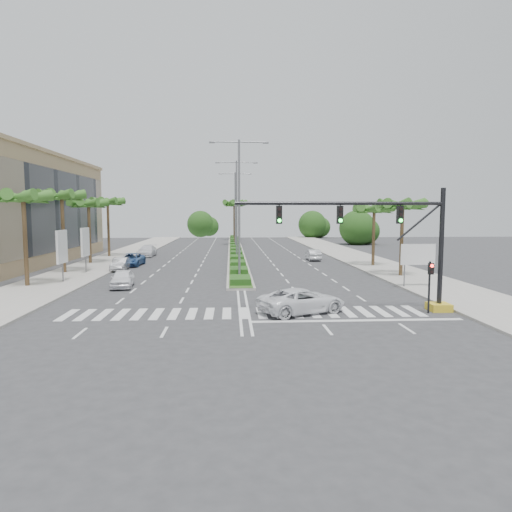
% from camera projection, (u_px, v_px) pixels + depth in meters
% --- Properties ---
extents(ground, '(160.00, 160.00, 0.00)m').
position_uv_depth(ground, '(244.00, 313.00, 26.27)').
color(ground, '#333335').
rests_on(ground, ground).
extents(footpath_right, '(6.00, 120.00, 0.15)m').
position_uv_depth(footpath_right, '(386.00, 268.00, 46.99)').
color(footpath_right, gray).
rests_on(footpath_right, ground).
extents(footpath_left, '(6.00, 120.00, 0.15)m').
position_uv_depth(footpath_left, '(85.00, 270.00, 45.29)').
color(footpath_left, gray).
rests_on(footpath_left, ground).
extents(median, '(2.20, 75.00, 0.20)m').
position_uv_depth(median, '(235.00, 249.00, 70.98)').
color(median, gray).
rests_on(median, ground).
extents(median_grass, '(1.80, 75.00, 0.04)m').
position_uv_depth(median_grass, '(235.00, 248.00, 70.97)').
color(median_grass, '#30511B').
rests_on(median_grass, median).
extents(building, '(12.00, 36.00, 12.00)m').
position_uv_depth(building, '(1.00, 210.00, 50.09)').
color(building, tan).
rests_on(building, ground).
extents(signal_gantry, '(12.60, 1.20, 7.20)m').
position_uv_depth(signal_gantry, '(404.00, 253.00, 26.46)').
color(signal_gantry, gold).
rests_on(signal_gantry, ground).
extents(pedestrian_signal, '(0.28, 0.36, 3.00)m').
position_uv_depth(pedestrian_signal, '(430.00, 278.00, 25.99)').
color(pedestrian_signal, black).
rests_on(pedestrian_signal, ground).
extents(direction_sign, '(2.70, 0.11, 3.40)m').
position_uv_depth(direction_sign, '(418.00, 256.00, 34.73)').
color(direction_sign, slate).
rests_on(direction_sign, ground).
extents(billboard_near, '(0.18, 2.10, 4.35)m').
position_uv_depth(billboard_near, '(62.00, 247.00, 37.10)').
color(billboard_near, slate).
rests_on(billboard_near, ground).
extents(billboard_far, '(0.18, 2.10, 4.35)m').
position_uv_depth(billboard_far, '(85.00, 242.00, 43.07)').
color(billboard_far, slate).
rests_on(billboard_far, ground).
extents(palm_left_near, '(4.57, 4.68, 7.55)m').
position_uv_depth(palm_left_near, '(23.00, 200.00, 34.65)').
color(palm_left_near, brown).
rests_on(palm_left_near, ground).
extents(palm_left_mid, '(4.57, 4.68, 7.95)m').
position_uv_depth(palm_left_mid, '(62.00, 199.00, 42.56)').
color(palm_left_mid, brown).
rests_on(palm_left_mid, ground).
extents(palm_left_far, '(4.57, 4.68, 7.35)m').
position_uv_depth(palm_left_far, '(89.00, 206.00, 50.57)').
color(palm_left_far, brown).
rests_on(palm_left_far, ground).
extents(palm_left_end, '(4.57, 4.68, 7.75)m').
position_uv_depth(palm_left_end, '(108.00, 204.00, 58.49)').
color(palm_left_end, brown).
rests_on(palm_left_end, ground).
extents(palm_right_near, '(4.57, 4.68, 7.05)m').
position_uv_depth(palm_right_near, '(403.00, 208.00, 40.40)').
color(palm_right_near, brown).
rests_on(palm_right_near, ground).
extents(palm_right_far, '(4.57, 4.68, 6.75)m').
position_uv_depth(palm_right_far, '(374.00, 211.00, 48.38)').
color(palm_right_far, brown).
rests_on(palm_right_far, ground).
extents(palm_median_a, '(4.57, 4.68, 8.05)m').
position_uv_depth(palm_median_a, '(235.00, 205.00, 80.25)').
color(palm_median_a, brown).
rests_on(palm_median_a, ground).
extents(palm_median_b, '(4.57, 4.68, 8.05)m').
position_uv_depth(palm_median_b, '(234.00, 206.00, 95.16)').
color(palm_median_b, brown).
rests_on(palm_median_b, ground).
extents(streetlight_near, '(5.10, 0.25, 12.00)m').
position_uv_depth(streetlight_near, '(239.00, 201.00, 39.54)').
color(streetlight_near, slate).
rests_on(streetlight_near, ground).
extents(streetlight_mid, '(5.10, 0.25, 12.00)m').
position_uv_depth(streetlight_mid, '(237.00, 204.00, 55.44)').
color(streetlight_mid, slate).
rests_on(streetlight_mid, ground).
extents(streetlight_far, '(5.10, 0.25, 12.00)m').
position_uv_depth(streetlight_far, '(235.00, 206.00, 71.34)').
color(streetlight_far, slate).
rests_on(streetlight_far, ground).
extents(car_parked_a, '(2.02, 4.14, 1.36)m').
position_uv_depth(car_parked_a, '(123.00, 279.00, 35.25)').
color(car_parked_a, white).
rests_on(car_parked_a, ground).
extents(car_parked_b, '(1.52, 3.95, 1.29)m').
position_uv_depth(car_parked_b, '(120.00, 264.00, 45.50)').
color(car_parked_b, '#AAA9AE').
rests_on(car_parked_b, ground).
extents(car_parked_c, '(2.47, 4.99, 1.36)m').
position_uv_depth(car_parked_c, '(131.00, 260.00, 49.44)').
color(car_parked_c, '#2F5690').
rests_on(car_parked_c, ground).
extents(car_parked_d, '(2.18, 5.05, 1.45)m').
position_uv_depth(car_parked_d, '(147.00, 251.00, 60.15)').
color(car_parked_d, white).
rests_on(car_parked_d, ground).
extents(car_crossing, '(5.70, 4.32, 1.44)m').
position_uv_depth(car_crossing, '(302.00, 301.00, 26.26)').
color(car_crossing, white).
rests_on(car_crossing, ground).
extents(car_right, '(1.47, 4.06, 1.33)m').
position_uv_depth(car_right, '(313.00, 255.00, 55.26)').
color(car_right, silver).
rests_on(car_right, ground).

